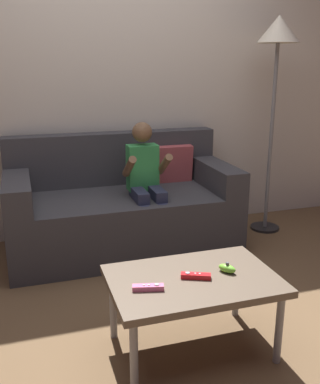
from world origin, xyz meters
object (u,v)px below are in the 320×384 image
object	(u,v)px
person_seated_on_couch	(146,181)
coffee_table	(193,285)
nunchuk_lime	(227,268)
game_remote_red_far_corner	(196,276)
game_remote_pink_near_edge	(148,288)
floor_lamp	(278,47)
couch	(122,208)

from	to	relation	value
person_seated_on_couch	coffee_table	world-z (taller)	person_seated_on_couch
nunchuk_lime	game_remote_red_far_corner	size ratio (longest dim) A/B	0.69
game_remote_pink_near_edge	nunchuk_lime	bearing A→B (deg)	7.18
person_seated_on_couch	game_remote_pink_near_edge	distance (m)	1.28
floor_lamp	game_remote_red_far_corner	bearing A→B (deg)	-131.23
nunchuk_lime	game_remote_red_far_corner	bearing A→B (deg)	-175.68
game_remote_red_far_corner	floor_lamp	size ratio (longest dim) A/B	0.08
person_seated_on_couch	nunchuk_lime	xyz separation A→B (m)	(0.07, -1.17, -0.14)
game_remote_red_far_corner	person_seated_on_couch	bearing A→B (deg)	85.42
game_remote_pink_near_edge	floor_lamp	size ratio (longest dim) A/B	0.08
person_seated_on_couch	floor_lamp	world-z (taller)	floor_lamp
couch	floor_lamp	distance (m)	1.70
couch	game_remote_red_far_corner	distance (m)	1.37
coffee_table	game_remote_pink_near_edge	distance (m)	0.25
couch	game_remote_pink_near_edge	distance (m)	1.42
couch	coffee_table	world-z (taller)	couch
couch	nunchuk_lime	distance (m)	1.37
game_remote_red_far_corner	coffee_table	bearing A→B (deg)	116.33
coffee_table	floor_lamp	bearing A→B (deg)	48.33
game_remote_red_far_corner	floor_lamp	bearing A→B (deg)	48.77
couch	nunchuk_lime	xyz separation A→B (m)	(0.21, -1.35, 0.11)
couch	person_seated_on_couch	xyz separation A→B (m)	(0.14, -0.18, 0.25)
floor_lamp	nunchuk_lime	bearing A→B (deg)	-127.26
game_remote_red_far_corner	nunchuk_lime	bearing A→B (deg)	4.32
coffee_table	game_remote_pink_near_edge	size ratio (longest dim) A/B	5.48
person_seated_on_couch	game_remote_red_far_corner	bearing A→B (deg)	-94.58
coffee_table	nunchuk_lime	size ratio (longest dim) A/B	7.99
nunchuk_lime	game_remote_pink_near_edge	bearing A→B (deg)	-172.82
person_seated_on_couch	game_remote_red_far_corner	xyz separation A→B (m)	(-0.10, -1.19, -0.15)
couch	game_remote_pink_near_edge	bearing A→B (deg)	-98.14
couch	nunchuk_lime	size ratio (longest dim) A/B	16.60
game_remote_pink_near_edge	game_remote_red_far_corner	distance (m)	0.25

